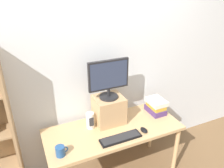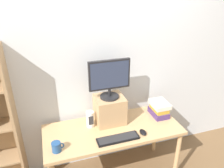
# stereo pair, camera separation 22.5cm
# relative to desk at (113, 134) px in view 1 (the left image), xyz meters

# --- Properties ---
(back_wall) EXTENTS (7.00, 0.08, 2.60)m
(back_wall) POSITION_rel_desk_xyz_m (0.00, 0.41, 0.66)
(back_wall) COLOR silver
(back_wall) RESTS_ON ground_plane
(desk) EXTENTS (1.51, 0.63, 0.72)m
(desk) POSITION_rel_desk_xyz_m (0.00, 0.00, 0.00)
(desk) COLOR tan
(desk) RESTS_ON ground_plane
(riser_box) EXTENTS (0.32, 0.29, 0.31)m
(riser_box) POSITION_rel_desk_xyz_m (0.01, 0.15, 0.23)
(riser_box) COLOR tan
(riser_box) RESTS_ON desk
(computer_monitor) EXTENTS (0.45, 0.21, 0.43)m
(computer_monitor) POSITION_rel_desk_xyz_m (0.01, 0.15, 0.63)
(computer_monitor) COLOR black
(computer_monitor) RESTS_ON riser_box
(keyboard) EXTENTS (0.44, 0.13, 0.02)m
(keyboard) POSITION_rel_desk_xyz_m (-0.01, -0.20, 0.09)
(keyboard) COLOR black
(keyboard) RESTS_ON desk
(computer_mouse) EXTENTS (0.06, 0.10, 0.04)m
(computer_mouse) POSITION_rel_desk_xyz_m (0.28, -0.19, 0.10)
(computer_mouse) COLOR black
(computer_mouse) RESTS_ON desk
(book_stack) EXTENTS (0.19, 0.25, 0.17)m
(book_stack) POSITION_rel_desk_xyz_m (0.61, 0.09, 0.17)
(book_stack) COLOR #4C336B
(book_stack) RESTS_ON desk
(coffee_mug) EXTENTS (0.12, 0.09, 0.10)m
(coffee_mug) POSITION_rel_desk_xyz_m (-0.62, -0.17, 0.13)
(coffee_mug) COLOR #234C84
(coffee_mug) RESTS_ON desk
(desk_speaker) EXTENTS (0.09, 0.09, 0.19)m
(desk_speaker) POSITION_rel_desk_xyz_m (-0.23, 0.12, 0.17)
(desk_speaker) COLOR silver
(desk_speaker) RESTS_ON desk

